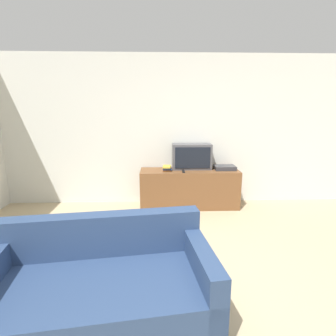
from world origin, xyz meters
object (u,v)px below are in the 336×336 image
television (192,156)px  set_top_box (225,168)px  tv_stand (189,188)px  couch (101,291)px  book_stack (167,168)px  remote_on_stand (183,171)px

television → set_top_box: television is taller
tv_stand → set_top_box: (0.61, 0.02, 0.36)m
tv_stand → couch: 2.72m
television → book_stack: television is taller
book_stack → remote_on_stand: 0.29m
couch → book_stack: bearing=69.1°
television → couch: (-1.04, -2.63, -0.61)m
tv_stand → book_stack: book_stack is taller
couch → remote_on_stand: bearing=62.6°
tv_stand → remote_on_stand: size_ratio=11.11×
tv_stand → set_top_box: bearing=1.7°
remote_on_stand → set_top_box: 0.75m
set_top_box → couch: bearing=-122.2°
couch → set_top_box: bearing=50.4°
book_stack → remote_on_stand: size_ratio=1.44×
tv_stand → couch: couch is taller
couch → book_stack: (0.60, 2.50, 0.43)m
set_top_box → tv_stand: bearing=-178.3°
couch → book_stack: size_ratio=8.42×
television → book_stack: size_ratio=3.07×
television → set_top_box: bearing=-8.5°
book_stack → couch: bearing=-103.5°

